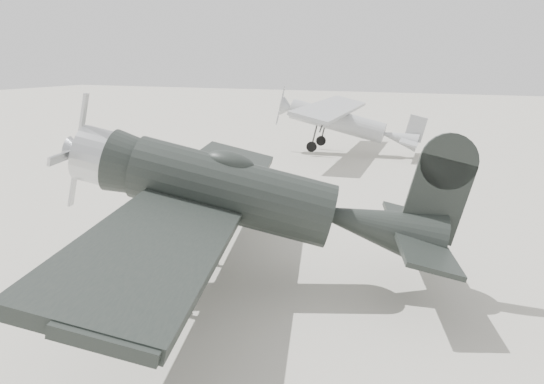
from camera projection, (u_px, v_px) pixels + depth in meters
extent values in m
plane|color=#9F9C8D|center=(255.00, 263.00, 15.31)|extent=(160.00, 160.00, 0.00)
cylinder|color=black|center=(233.00, 193.00, 13.29)|extent=(5.27, 3.04, 1.60)
cone|color=black|center=(386.00, 195.00, 12.90)|extent=(3.28, 2.31, 1.48)
cylinder|color=#B3B5B8|center=(100.00, 190.00, 13.63)|extent=(1.41, 1.66, 1.42)
cone|color=#B3B5B8|center=(74.00, 189.00, 13.70)|extent=(0.57, 0.73, 0.64)
cube|color=#B3B5B8|center=(77.00, 190.00, 13.69)|extent=(0.13, 0.22, 2.97)
ellipsoid|color=black|center=(224.00, 166.00, 13.13)|extent=(1.43, 1.12, 0.53)
cube|color=black|center=(203.00, 208.00, 13.46)|extent=(6.42, 13.78, 0.25)
cube|color=black|center=(424.00, 194.00, 12.80)|extent=(2.64, 4.95, 0.11)
cube|color=black|center=(434.00, 154.00, 12.54)|extent=(1.34, 0.52, 2.05)
cylinder|color=black|center=(171.00, 289.00, 12.41)|extent=(0.80, 0.41, 0.78)
cylinder|color=black|center=(201.00, 245.00, 15.38)|extent=(0.80, 0.41, 0.78)
cylinder|color=#333333|center=(169.00, 259.00, 12.22)|extent=(0.16, 0.16, 1.60)
cylinder|color=#333333|center=(200.00, 220.00, 15.19)|extent=(0.16, 0.16, 1.60)
cylinder|color=black|center=(435.00, 216.00, 12.90)|extent=(0.27, 0.16, 0.25)
cylinder|color=gray|center=(337.00, 121.00, 32.30)|extent=(5.94, 1.75, 1.24)
cone|color=gray|center=(403.00, 123.00, 31.10)|extent=(2.12, 1.30, 1.13)
cone|color=gray|center=(286.00, 119.00, 33.30)|extent=(0.78, 1.23, 1.17)
cube|color=gray|center=(279.00, 119.00, 33.44)|extent=(0.07, 0.16, 2.48)
cube|color=gray|center=(330.00, 109.00, 32.27)|extent=(3.22, 12.52, 0.20)
cube|color=gray|center=(413.00, 123.00, 30.92)|extent=(1.35, 3.90, 0.09)
cube|color=gray|center=(416.00, 110.00, 30.70)|extent=(1.02, 0.18, 1.46)
cylinder|color=black|center=(317.00, 151.00, 31.86)|extent=(0.64, 0.21, 0.63)
cylinder|color=black|center=(326.00, 145.00, 34.14)|extent=(0.64, 0.21, 0.63)
cylinder|color=#333333|center=(318.00, 141.00, 31.70)|extent=(0.11, 0.11, 1.35)
cylinder|color=#333333|center=(327.00, 135.00, 33.98)|extent=(0.11, 0.11, 1.35)
cylinder|color=black|center=(417.00, 130.00, 30.95)|extent=(0.21, 0.10, 0.20)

